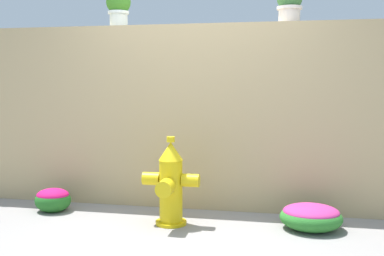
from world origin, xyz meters
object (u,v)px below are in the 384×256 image
Objects in this scene: potted_plant_2 at (290,1)px; flower_bush_left at (311,216)px; flower_bush_right at (53,199)px; fire_hydrant at (170,185)px; potted_plant_1 at (118,4)px.

flower_bush_left is (0.23, -0.67, -2.03)m from potted_plant_2.
flower_bush_right is at bearing 178.37° from flower_bush_left.
flower_bush_left is at bearing 5.42° from fire_hydrant.
flower_bush_right is at bearing -131.80° from potted_plant_1.
flower_bush_left is (2.06, -0.67, -2.06)m from potted_plant_1.
fire_hydrant is at bearing -143.22° from potted_plant_2.
fire_hydrant is at bearing -45.44° from potted_plant_1.
potted_plant_1 is at bearing 134.56° from fire_hydrant.
potted_plant_1 is 2.20m from flower_bush_right.
fire_hydrant reaches higher than flower_bush_left.
potted_plant_1 is 0.74× the size of flower_bush_left.
potted_plant_1 is 2.11m from fire_hydrant.
potted_plant_2 is at bearing 36.78° from fire_hydrant.
potted_plant_1 is at bearing -179.96° from potted_plant_2.
flower_bush_left is at bearing -1.63° from flower_bush_right.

